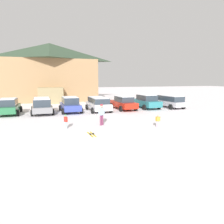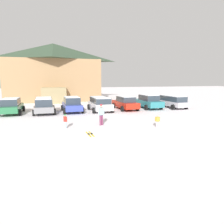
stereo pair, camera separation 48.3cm
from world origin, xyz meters
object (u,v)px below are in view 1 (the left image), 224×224
(parked_silver_wagon, at_px, (170,101))
(skier_child_in_red_jacket, at_px, (66,121))
(skier_adult_in_blue_parka, at_px, (102,113))
(parked_grey_wagon, at_px, (42,105))
(ski_lodge, at_px, (51,72))
(parked_red_sedan, at_px, (123,103))
(parked_green_coupe, at_px, (9,106))
(parked_blue_hatchback, at_px, (70,104))
(parked_white_suv, at_px, (98,104))
(skier_child_in_orange_jacket, at_px, (158,120))
(parked_teal_hatchback, at_px, (146,101))
(pair_of_skis, at_px, (92,134))

(parked_silver_wagon, bearing_deg, skier_child_in_red_jacket, -151.54)
(parked_silver_wagon, relative_size, skier_adult_in_blue_parka, 2.82)
(parked_grey_wagon, relative_size, parked_silver_wagon, 0.97)
(ski_lodge, bearing_deg, parked_red_sedan, -59.39)
(parked_green_coupe, bearing_deg, parked_blue_hatchback, -3.85)
(parked_silver_wagon, bearing_deg, parked_red_sedan, 176.64)
(parked_silver_wagon, bearing_deg, skier_adult_in_blue_parka, -146.88)
(parked_white_suv, relative_size, skier_child_in_orange_jacket, 4.77)
(parked_teal_hatchback, relative_size, parked_silver_wagon, 1.03)
(parked_blue_hatchback, bearing_deg, parked_red_sedan, 1.80)
(parked_blue_hatchback, relative_size, skier_child_in_red_jacket, 4.12)
(skier_child_in_red_jacket, bearing_deg, parked_silver_wagon, 28.46)
(parked_teal_hatchback, distance_m, skier_child_in_red_jacket, 13.11)
(skier_child_in_red_jacket, height_order, pair_of_skis, skier_child_in_red_jacket)
(parked_red_sedan, xyz_separation_m, skier_child_in_orange_jacket, (-0.72, -9.37, -0.27))
(parked_silver_wagon, xyz_separation_m, skier_child_in_red_jacket, (-13.54, -7.34, -0.27))
(parked_blue_hatchback, xyz_separation_m, parked_teal_hatchback, (9.41, 0.42, 0.01))
(skier_adult_in_blue_parka, bearing_deg, ski_lodge, 99.58)
(parked_teal_hatchback, height_order, skier_child_in_orange_jacket, parked_teal_hatchback)
(parked_grey_wagon, bearing_deg, parked_red_sedan, 1.66)
(parked_silver_wagon, bearing_deg, parked_green_coupe, 178.21)
(parked_grey_wagon, bearing_deg, pair_of_skis, -70.57)
(parked_blue_hatchback, bearing_deg, parked_green_coupe, 176.15)
(ski_lodge, relative_size, parked_teal_hatchback, 3.24)
(ski_lodge, bearing_deg, parked_grey_wagon, -94.51)
(parked_blue_hatchback, relative_size, parked_silver_wagon, 0.92)
(parked_silver_wagon, distance_m, skier_child_in_orange_jacket, 11.37)
(parked_white_suv, relative_size, skier_adult_in_blue_parka, 2.83)
(parked_white_suv, distance_m, skier_adult_in_blue_parka, 7.11)
(ski_lodge, relative_size, parked_blue_hatchback, 3.62)
(skier_adult_in_blue_parka, relative_size, pair_of_skis, 1.24)
(parked_white_suv, xyz_separation_m, skier_adult_in_blue_parka, (-1.37, -6.98, 0.07))
(parked_green_coupe, height_order, skier_child_in_red_jacket, parked_green_coupe)
(skier_adult_in_blue_parka, bearing_deg, parked_grey_wagon, 123.25)
(parked_white_suv, distance_m, parked_teal_hatchback, 6.33)
(parked_red_sedan, relative_size, parked_silver_wagon, 1.03)
(parked_red_sedan, distance_m, skier_child_in_red_jacket, 10.64)
(ski_lodge, height_order, skier_child_in_orange_jacket, ski_lodge)
(pair_of_skis, bearing_deg, ski_lodge, 95.49)
(pair_of_skis, bearing_deg, parked_blue_hatchback, 92.64)
(parked_blue_hatchback, distance_m, skier_child_in_orange_jacket, 10.74)
(skier_child_in_red_jacket, bearing_deg, parked_white_suv, 60.40)
(parked_teal_hatchback, bearing_deg, parked_white_suv, -174.28)
(ski_lodge, bearing_deg, pair_of_skis, -84.51)
(skier_child_in_orange_jacket, relative_size, skier_adult_in_blue_parka, 0.59)
(parked_grey_wagon, xyz_separation_m, parked_blue_hatchback, (2.92, 0.07, -0.04))
(skier_adult_in_blue_parka, bearing_deg, pair_of_skis, -118.30)
(ski_lodge, distance_m, skier_child_in_orange_jacket, 24.62)
(ski_lodge, distance_m, parked_silver_wagon, 20.48)
(parked_teal_hatchback, bearing_deg, parked_green_coupe, -179.98)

